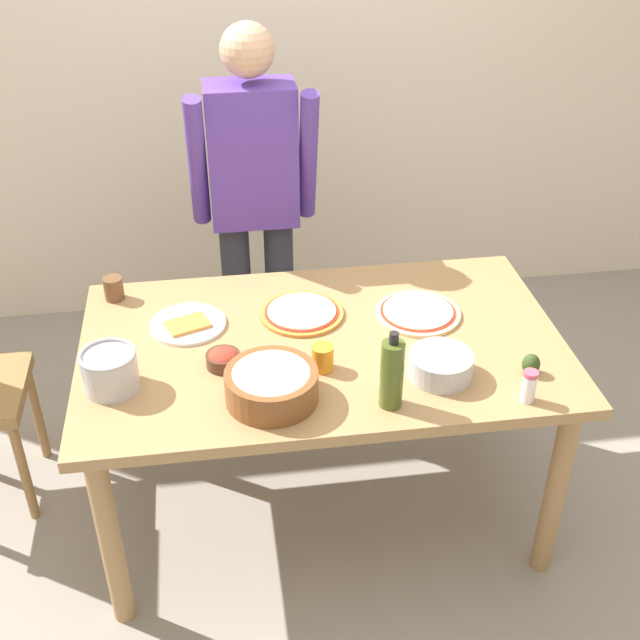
# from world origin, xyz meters

# --- Properties ---
(ground) EXTENTS (8.00, 8.00, 0.00)m
(ground) POSITION_xyz_m (0.00, 0.00, 0.00)
(ground) COLOR gray
(wall_back) EXTENTS (5.60, 0.10, 2.60)m
(wall_back) POSITION_xyz_m (0.00, 1.60, 1.30)
(wall_back) COLOR beige
(wall_back) RESTS_ON ground
(dining_table) EXTENTS (1.60, 0.96, 0.76)m
(dining_table) POSITION_xyz_m (0.00, 0.00, 0.67)
(dining_table) COLOR #A37A4C
(dining_table) RESTS_ON ground
(person_cook) EXTENTS (0.49, 0.25, 1.62)m
(person_cook) POSITION_xyz_m (-0.16, 0.76, 0.94)
(person_cook) COLOR #2D2D38
(person_cook) RESTS_ON ground
(pizza_raw_on_board) EXTENTS (0.30, 0.30, 0.02)m
(pizza_raw_on_board) POSITION_xyz_m (0.35, 0.11, 0.77)
(pizza_raw_on_board) COLOR beige
(pizza_raw_on_board) RESTS_ON dining_table
(pizza_cooked_on_tray) EXTENTS (0.29, 0.29, 0.02)m
(pizza_cooked_on_tray) POSITION_xyz_m (-0.05, 0.17, 0.77)
(pizza_cooked_on_tray) COLOR #C67A33
(pizza_cooked_on_tray) RESTS_ON dining_table
(plate_with_slice) EXTENTS (0.26, 0.26, 0.02)m
(plate_with_slice) POSITION_xyz_m (-0.44, 0.15, 0.77)
(plate_with_slice) COLOR white
(plate_with_slice) RESTS_ON dining_table
(popcorn_bowl) EXTENTS (0.28, 0.28, 0.11)m
(popcorn_bowl) POSITION_xyz_m (-0.19, -0.28, 0.82)
(popcorn_bowl) COLOR brown
(popcorn_bowl) RESTS_ON dining_table
(mixing_bowl_steel) EXTENTS (0.20, 0.20, 0.08)m
(mixing_bowl_steel) POSITION_xyz_m (0.34, -0.24, 0.80)
(mixing_bowl_steel) COLOR #B7B7BC
(mixing_bowl_steel) RESTS_ON dining_table
(small_sauce_bowl) EXTENTS (0.11, 0.11, 0.06)m
(small_sauce_bowl) POSITION_xyz_m (-0.33, -0.09, 0.79)
(small_sauce_bowl) COLOR #4C2D1E
(small_sauce_bowl) RESTS_ON dining_table
(olive_oil_bottle) EXTENTS (0.07, 0.07, 0.26)m
(olive_oil_bottle) POSITION_xyz_m (0.15, -0.36, 0.87)
(olive_oil_bottle) COLOR #47561E
(olive_oil_bottle) RESTS_ON dining_table
(steel_pot) EXTENTS (0.17, 0.17, 0.13)m
(steel_pot) POSITION_xyz_m (-0.67, -0.16, 0.83)
(steel_pot) COLOR #B7B7BC
(steel_pot) RESTS_ON dining_table
(cup_orange) EXTENTS (0.07, 0.07, 0.08)m
(cup_orange) POSITION_xyz_m (-0.02, -0.15, 0.80)
(cup_orange) COLOR orange
(cup_orange) RESTS_ON dining_table
(cup_small_brown) EXTENTS (0.07, 0.07, 0.08)m
(cup_small_brown) POSITION_xyz_m (-0.70, 0.37, 0.80)
(cup_small_brown) COLOR brown
(cup_small_brown) RESTS_ON dining_table
(salt_shaker) EXTENTS (0.04, 0.04, 0.11)m
(salt_shaker) POSITION_xyz_m (0.56, -0.40, 0.81)
(salt_shaker) COLOR white
(salt_shaker) RESTS_ON dining_table
(avocado) EXTENTS (0.06, 0.06, 0.07)m
(avocado) POSITION_xyz_m (0.62, -0.27, 0.80)
(avocado) COLOR #2D4219
(avocado) RESTS_ON dining_table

